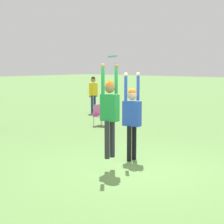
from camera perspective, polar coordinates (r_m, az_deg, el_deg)
The scene contains 6 objects.
ground_plane at distance 9.04m, azimuth 3.16°, elevation -8.68°, with size 120.00×120.00×0.00m, color #608C47.
person_jumping at distance 8.69m, azimuth -0.35°, elevation 0.61°, with size 0.57×0.44×2.22m.
person_defending at distance 9.60m, azimuth 3.05°, elevation -0.26°, with size 0.62×0.49×2.28m.
frisbee at distance 8.94m, azimuth 0.08°, elevation 8.44°, with size 0.24×0.24×0.05m.
camping_chair_1 at distance 15.22m, azimuth -1.92°, elevation -0.22°, with size 0.62×0.66×0.86m.
person_spectator_near at distance 19.05m, azimuth -2.87°, elevation 3.26°, with size 0.59×0.44×1.87m.
Camera 1 is at (-6.92, -5.25, 2.49)m, focal length 60.00 mm.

